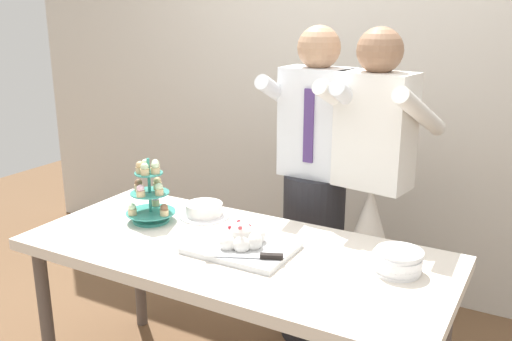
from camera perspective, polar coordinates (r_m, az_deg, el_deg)
name	(u,v)px	position (r m, az deg, el deg)	size (l,w,h in m)	color
rear_wall	(358,57)	(3.48, 10.37, 11.28)	(5.20, 0.10, 2.90)	beige
dessert_table	(234,264)	(2.39, -2.24, -9.46)	(1.80, 0.80, 0.78)	silver
cupcake_stand	(150,195)	(2.63, -10.77, -2.42)	(0.23, 0.23, 0.31)	teal
main_cake_tray	(242,242)	(2.32, -1.42, -7.28)	(0.42, 0.33, 0.13)	silver
plate_stack	(398,261)	(2.20, 14.22, -8.97)	(0.19, 0.19, 0.09)	white
round_cake	(204,211)	(2.69, -5.29, -4.09)	(0.24, 0.24, 0.07)	white
person_groom	(314,206)	(2.92, 5.94, -3.65)	(0.47, 0.50, 1.66)	#232328
person_bride	(368,251)	(2.84, 11.32, -8.06)	(0.56, 0.56, 1.66)	white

